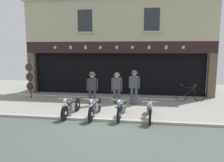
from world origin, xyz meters
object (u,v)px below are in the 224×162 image
object	(u,v)px
leaning_bicycle	(191,94)
salesman_left	(92,87)
shopkeeper_center	(117,87)
assistant_far_right	(117,87)
salesman_right	(134,86)
tyre_sign_pole	(30,77)
motorcycle_center	(122,108)
motorcycle_center_left	(95,107)
motorcycle_center_right	(149,109)
advert_board_near	(153,69)
motorcycle_left	(71,106)

from	to	relation	value
leaning_bicycle	salesman_left	bearing A→B (deg)	101.37
shopkeeper_center	assistant_far_right	world-z (taller)	assistant_far_right
salesman_right	leaning_bicycle	size ratio (longest dim) A/B	1.06
salesman_left	tyre_sign_pole	xyz separation A→B (m)	(-3.99, 1.20, 0.28)
motorcycle_center	assistant_far_right	distance (m)	2.33
motorcycle_center_left	leaning_bicycle	xyz separation A→B (m)	(4.62, 3.49, -0.06)
motorcycle_center_right	assistant_far_right	xyz separation A→B (m)	(-1.63, 2.30, 0.49)
motorcycle_center_right	assistant_far_right	world-z (taller)	assistant_far_right
salesman_right	leaning_bicycle	world-z (taller)	salesman_right
motorcycle_center_right	advert_board_near	distance (m)	4.95
salesman_left	leaning_bicycle	size ratio (longest dim) A/B	1.02
motorcycle_left	salesman_left	xyz separation A→B (m)	(0.53, 1.73, 0.54)
leaning_bicycle	motorcycle_center_right	bearing A→B (deg)	138.39
motorcycle_center	advert_board_near	bearing A→B (deg)	-104.24
salesman_left	leaning_bicycle	distance (m)	5.47
shopkeeper_center	motorcycle_center	bearing A→B (deg)	103.00
motorcycle_left	motorcycle_center_left	size ratio (longest dim) A/B	0.95
motorcycle_center_left	salesman_left	world-z (taller)	salesman_left
motorcycle_left	salesman_right	world-z (taller)	salesman_right
shopkeeper_center	tyre_sign_pole	size ratio (longest dim) A/B	0.70
motorcycle_left	shopkeeper_center	distance (m)	2.92
motorcycle_left	advert_board_near	size ratio (longest dim) A/B	2.02
motorcycle_left	shopkeeper_center	bearing A→B (deg)	-121.96
motorcycle_center	advert_board_near	world-z (taller)	advert_board_near
motorcycle_center_right	shopkeeper_center	size ratio (longest dim) A/B	1.28
salesman_left	shopkeeper_center	world-z (taller)	salesman_left
tyre_sign_pole	leaning_bicycle	bearing A→B (deg)	3.56
assistant_far_right	salesman_left	bearing A→B (deg)	20.45
motorcycle_center	leaning_bicycle	size ratio (longest dim) A/B	1.20
motorcycle_center	assistant_far_right	world-z (taller)	assistant_far_right
motorcycle_left	advert_board_near	world-z (taller)	advert_board_near
salesman_left	advert_board_near	world-z (taller)	advert_board_near
motorcycle_center	advert_board_near	size ratio (longest dim) A/B	2.07
salesman_right	tyre_sign_pole	xyz separation A→B (m)	(-6.06, 0.73, 0.25)
leaning_bicycle	salesman_right	bearing A→B (deg)	105.28
motorcycle_center_right	tyre_sign_pole	distance (m)	7.43
motorcycle_left	motorcycle_center	bearing A→B (deg)	-173.30
salesman_left	shopkeeper_center	bearing A→B (deg)	-161.84
motorcycle_center_right	assistant_far_right	distance (m)	2.86
motorcycle_center	motorcycle_center_right	distance (m)	1.16
salesman_left	motorcycle_center_right	bearing A→B (deg)	139.71
advert_board_near	leaning_bicycle	distance (m)	2.72
shopkeeper_center	tyre_sign_pole	xyz separation A→B (m)	(-5.16, 0.60, 0.35)
salesman_left	salesman_right	xyz separation A→B (m)	(2.07, 0.47, 0.03)
motorcycle_center_left	shopkeeper_center	distance (m)	2.45
leaning_bicycle	motorcycle_center	bearing A→B (deg)	126.57
motorcycle_center_left	assistant_far_right	xyz separation A→B (m)	(0.64, 2.31, 0.48)
motorcycle_center_left	salesman_left	size ratio (longest dim) A/B	1.20
motorcycle_center	salesman_left	distance (m)	2.38
salesman_left	assistant_far_right	size ratio (longest dim) A/B	1.05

